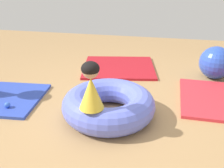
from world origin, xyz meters
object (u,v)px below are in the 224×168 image
at_px(inflatable_cushion, 109,105).
at_px(exercise_ball_large, 216,63).
at_px(child_in_yellow, 91,86).
at_px(play_ball_blue, 7,105).

bearing_deg(inflatable_cushion, exercise_ball_large, 47.11).
bearing_deg(exercise_ball_large, inflatable_cushion, -132.89).
xyz_separation_m(child_in_yellow, play_ball_blue, (-1.18, 0.26, -0.49)).
xyz_separation_m(inflatable_cushion, child_in_yellow, (-0.10, -0.38, 0.41)).
bearing_deg(exercise_ball_large, play_ball_blue, -148.53).
bearing_deg(play_ball_blue, child_in_yellow, -12.51).
bearing_deg(play_ball_blue, exercise_ball_large, 31.47).
relative_size(child_in_yellow, exercise_ball_large, 0.98).
distance_m(inflatable_cushion, exercise_ball_large, 2.09).
relative_size(inflatable_cushion, exercise_ball_large, 2.14).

